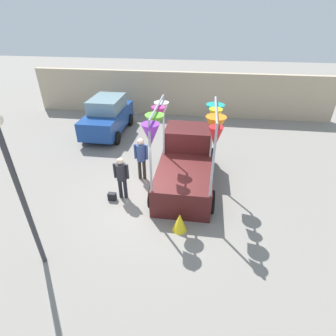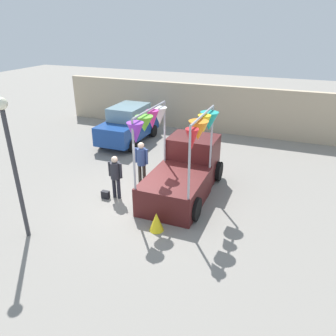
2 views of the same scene
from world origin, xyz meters
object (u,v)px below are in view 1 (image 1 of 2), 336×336
Objects in this scene: vendor_truck at (186,159)px; street_lamp at (14,177)px; person_vendor at (141,155)px; parked_car at (108,116)px; handbag at (112,197)px; person_customer at (121,174)px; folded_kite_bundle_sunflower at (180,222)px.

street_lamp is (-3.38, -4.29, 1.69)m from vendor_truck.
person_vendor is at bearing -177.91° from vendor_truck.
parked_car is at bearing 97.23° from street_lamp.
vendor_truck is 1.69m from person_vendor.
handbag is at bearing -70.28° from parked_car.
person_customer reaches higher than folded_kite_bundle_sunflower.
vendor_truck is 1.04× the size of parked_car.
person_customer is (2.37, -5.44, 0.01)m from parked_car.
vendor_truck is at bearing -42.68° from parked_car.
handbag is 3.85m from street_lamp.
person_vendor is 2.86× the size of folded_kite_bundle_sunflower.
parked_car is 5.00m from person_vendor.
parked_car is 2.52× the size of person_customer.
folded_kite_bundle_sunflower is at bearing -32.04° from person_customer.
street_lamp reaches higher than person_customer.
street_lamp is at bearing -111.85° from person_vendor.
street_lamp is at bearing -113.92° from person_customer.
person_customer is 3.65m from street_lamp.
person_vendor is (0.39, 1.28, 0.09)m from person_customer.
vendor_truck is 2.99m from handbag.
person_vendor is at bearing 68.15° from street_lamp.
parked_car is at bearing 137.32° from vendor_truck.
person_customer is 0.93× the size of person_vendor.
street_lamp is at bearing -154.66° from folded_kite_bundle_sunflower.
handbag is (-2.43, -1.54, -0.82)m from vendor_truck.
parked_car is (-4.45, 4.10, -0.02)m from vendor_truck.
folded_kite_bundle_sunflower is (0.04, -2.67, -0.66)m from vendor_truck.
handbag is at bearing -150.26° from person_customer.
street_lamp reaches higher than handbag.
person_customer is at bearing -66.45° from parked_car.
street_lamp is 4.46m from folded_kite_bundle_sunflower.
person_customer reaches higher than handbag.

